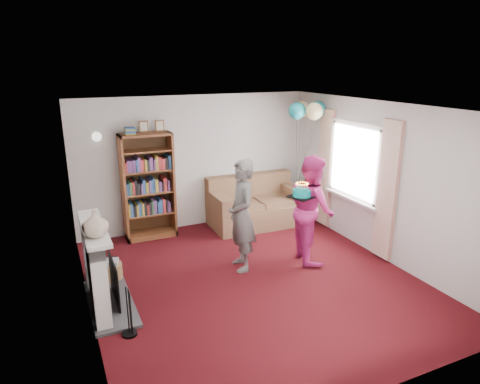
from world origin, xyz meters
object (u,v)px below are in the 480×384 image
sofa (255,206)px  birthday_cake (302,193)px  person_striped (242,216)px  bookcase (148,187)px  person_magenta (312,208)px

sofa → birthday_cake: birthday_cake is taller
person_striped → birthday_cake: person_striped is taller
bookcase → birthday_cake: size_ratio=6.36×
sofa → person_magenta: person_magenta is taller
person_striped → person_magenta: size_ratio=1.00×
sofa → person_magenta: 1.86m
person_magenta → birthday_cake: (-0.28, -0.12, 0.33)m
bookcase → person_striped: 2.11m
person_magenta → birthday_cake: 0.44m
sofa → person_magenta: (0.11, -1.79, 0.50)m
sofa → birthday_cake: 2.09m
sofa → birthday_cake: size_ratio=5.38×
bookcase → sofa: 2.12m
sofa → birthday_cake: bearing=-94.1°
person_striped → bookcase: bearing=-144.5°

